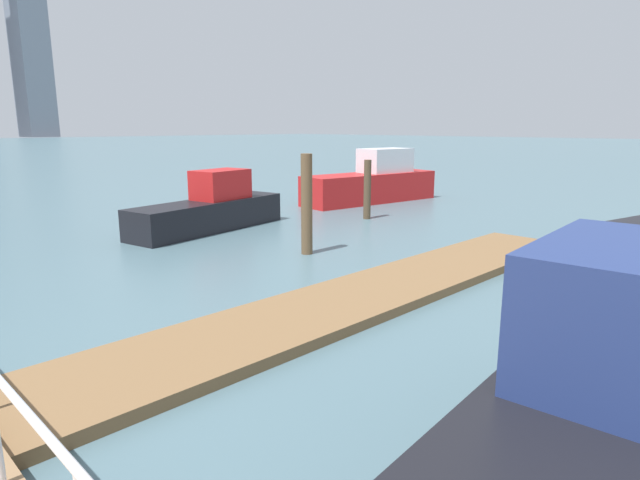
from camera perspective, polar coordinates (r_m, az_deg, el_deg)
ground_plane at (r=16.32m, az=-29.68°, el=-1.01°), size 300.00×300.00×0.00m
floating_dock at (r=10.28m, az=5.07°, el=-5.88°), size 14.01×2.00×0.18m
dock_piling_0 at (r=19.00m, az=5.10°, el=5.41°), size 0.26×0.26×2.10m
dock_piling_1 at (r=13.61m, az=-1.44°, el=3.82°), size 0.29×0.29×2.58m
moored_boat_0 at (r=17.34m, az=-11.62°, el=3.27°), size 5.71×2.40×1.88m
moored_boat_2 at (r=5.05m, az=28.10°, el=-18.16°), size 6.43×2.23×2.35m
moored_boat_3 at (r=23.43m, az=5.70°, el=6.16°), size 6.67×2.46×2.29m
skyline_tower_5 at (r=186.23m, az=-28.82°, el=18.91°), size 8.84×10.54×59.51m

